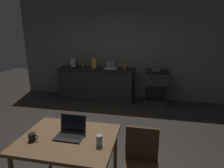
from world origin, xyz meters
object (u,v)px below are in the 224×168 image
(bottle, at_px, (125,65))
(frying_pan, at_px, (157,70))
(laptop, at_px, (71,132))
(cereal_box, at_px, (94,63))
(chair, at_px, (141,162))
(electric_kettle, at_px, (73,63))
(dish_rack, at_px, (111,67))
(bottle_b, at_px, (83,63))
(dining_table, at_px, (68,143))
(drinking_glass, at_px, (99,140))
(stove_oven, at_px, (156,87))
(coffee_mug, at_px, (32,137))

(bottle, distance_m, frying_pan, 0.85)
(laptop, bearing_deg, cereal_box, 109.88)
(chair, distance_m, electric_kettle, 3.97)
(frying_pan, distance_m, dish_rack, 1.25)
(cereal_box, xyz_separation_m, bottle_b, (-0.36, 0.06, -0.01))
(dining_table, distance_m, chair, 0.86)
(cereal_box, bearing_deg, drinking_glass, -72.36)
(bottle, relative_size, frying_pan, 0.62)
(bottle, xyz_separation_m, dish_rack, (-0.41, 0.05, -0.07))
(frying_pan, relative_size, bottle_b, 1.45)
(stove_oven, xyz_separation_m, cereal_box, (-1.75, 0.02, 0.60))
(dish_rack, bearing_deg, coffee_mug, -92.74)
(stove_oven, distance_m, frying_pan, 0.49)
(laptop, bearing_deg, drinking_glass, -10.22)
(dining_table, height_order, bottle_b, bottle_b)
(laptop, height_order, bottle, bottle)
(stove_oven, relative_size, coffee_mug, 7.63)
(electric_kettle, bearing_deg, bottle, -1.89)
(chair, relative_size, dish_rack, 2.66)
(dish_rack, bearing_deg, bottle_b, 174.59)
(chair, relative_size, electric_kettle, 3.64)
(drinking_glass, bearing_deg, chair, 15.10)
(electric_kettle, distance_m, bottle_b, 0.28)
(laptop, height_order, cereal_box, cereal_box)
(electric_kettle, xyz_separation_m, cereal_box, (0.62, 0.02, 0.03))
(laptop, relative_size, drinking_glass, 2.65)
(stove_oven, xyz_separation_m, frying_pan, (-0.01, -0.03, 0.48))
(frying_pan, distance_m, cereal_box, 1.74)
(chair, bearing_deg, dining_table, 169.51)
(coffee_mug, bearing_deg, dish_rack, 87.26)
(chair, bearing_deg, bottle_b, 106.09)
(chair, height_order, coffee_mug, chair)
(bottle, xyz_separation_m, bottle_b, (-1.25, 0.13, 0.01))
(bottle, bearing_deg, stove_oven, 3.17)
(stove_oven, height_order, dining_table, stove_oven)
(dining_table, bearing_deg, cereal_box, 101.65)
(coffee_mug, bearing_deg, drinking_glass, 4.26)
(dining_table, xyz_separation_m, dish_rack, (-0.20, 3.33, 0.29))
(laptop, height_order, coffee_mug, laptop)
(frying_pan, relative_size, cereal_box, 1.39)
(dish_rack, height_order, bottle_b, bottle_b)
(bottle_b, bearing_deg, cereal_box, -9.53)
(drinking_glass, height_order, cereal_box, cereal_box)
(dining_table, xyz_separation_m, bottle, (0.20, 3.28, 0.36))
(electric_kettle, bearing_deg, cereal_box, 1.85)
(coffee_mug, bearing_deg, frying_pan, 67.61)
(stove_oven, bearing_deg, dining_table, -107.69)
(stove_oven, bearing_deg, coffee_mug, -112.44)
(laptop, relative_size, frying_pan, 0.80)
(dining_table, relative_size, chair, 1.22)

